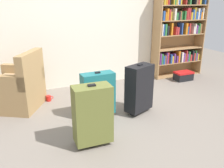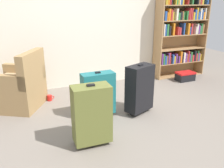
# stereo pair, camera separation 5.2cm
# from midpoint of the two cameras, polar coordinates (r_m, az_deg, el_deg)

# --- Properties ---
(ground_plane) EXTENTS (10.36, 10.36, 0.00)m
(ground_plane) POSITION_cam_midpoint_polar(r_m,az_deg,el_deg) (3.22, 1.56, -10.90)
(ground_plane) COLOR slate
(back_wall) EXTENTS (5.92, 0.10, 2.60)m
(back_wall) POSITION_cam_midpoint_polar(r_m,az_deg,el_deg) (4.66, -8.88, 15.16)
(back_wall) COLOR beige
(back_wall) RESTS_ON ground
(bookshelf) EXTENTS (1.17, 0.32, 1.81)m
(bookshelf) POSITION_cam_midpoint_polar(r_m,az_deg,el_deg) (5.49, 15.19, 11.88)
(bookshelf) COLOR #A87F51
(bookshelf) RESTS_ON ground
(armchair) EXTENTS (0.96, 0.96, 0.90)m
(armchair) POSITION_cam_midpoint_polar(r_m,az_deg,el_deg) (4.03, -21.75, -1.00)
(armchair) COLOR #9E7A4C
(armchair) RESTS_ON ground
(mug) EXTENTS (0.12, 0.08, 0.10)m
(mug) POSITION_cam_midpoint_polar(r_m,az_deg,el_deg) (4.22, -15.10, -3.28)
(mug) COLOR red
(mug) RESTS_ON ground
(storage_box) EXTENTS (0.38, 0.24, 0.19)m
(storage_box) POSITION_cam_midpoint_polar(r_m,az_deg,el_deg) (5.33, 16.29, 1.91)
(storage_box) COLOR black
(storage_box) RESTS_ON ground
(suitcase_black) EXTENTS (0.47, 0.36, 0.76)m
(suitcase_black) POSITION_cam_midpoint_polar(r_m,az_deg,el_deg) (3.56, 6.06, -0.97)
(suitcase_black) COLOR black
(suitcase_black) RESTS_ON ground
(suitcase_teal) EXTENTS (0.48, 0.21, 0.68)m
(suitcase_teal) POSITION_cam_midpoint_polar(r_m,az_deg,el_deg) (3.44, -3.76, -2.33)
(suitcase_teal) COLOR #19666B
(suitcase_teal) RESTS_ON ground
(suitcase_olive) EXTENTS (0.44, 0.25, 0.75)m
(suitcase_olive) POSITION_cam_midpoint_polar(r_m,az_deg,el_deg) (2.77, -5.18, -7.17)
(suitcase_olive) COLOR brown
(suitcase_olive) RESTS_ON ground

